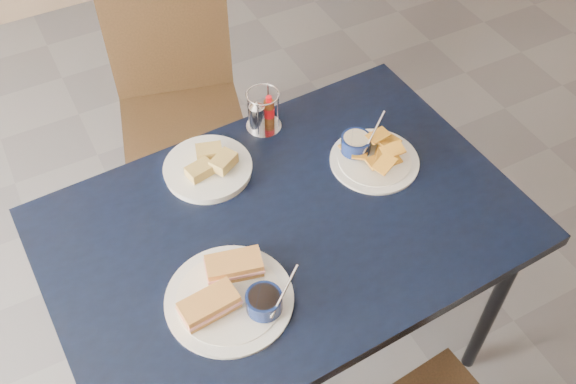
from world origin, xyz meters
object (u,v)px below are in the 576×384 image
chair_far (172,93)px  sandwich_plate (232,293)px  plantain_plate (369,153)px  bread_basket (209,167)px  condiment_caddy (262,114)px  dining_table (285,236)px

chair_far → sandwich_plate: (-0.21, -1.04, 0.23)m
plantain_plate → bread_basket: plantain_plate is taller
bread_basket → condiment_caddy: condiment_caddy is taller
plantain_plate → bread_basket: bearing=158.9°
bread_basket → plantain_plate: bearing=-21.1°
dining_table → chair_far: chair_far is taller
sandwich_plate → condiment_caddy: size_ratio=2.39×
dining_table → condiment_caddy: condiment_caddy is taller
bread_basket → chair_far: bearing=81.7°
dining_table → bread_basket: (-0.11, 0.27, 0.08)m
sandwich_plate → bread_basket: size_ratio=1.28×
chair_far → sandwich_plate: size_ratio=2.92×
sandwich_plate → bread_basket: bearing=74.5°
sandwich_plate → condiment_caddy: 0.62m
dining_table → sandwich_plate: size_ratio=4.05×
sandwich_plate → chair_far: bearing=78.8°
plantain_plate → bread_basket: (-0.44, 0.17, -0.00)m
dining_table → condiment_caddy: bearing=73.1°
dining_table → plantain_plate: 0.36m
chair_far → bread_basket: 0.66m
dining_table → condiment_caddy: 0.40m
sandwich_plate → plantain_plate: bearing=24.2°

